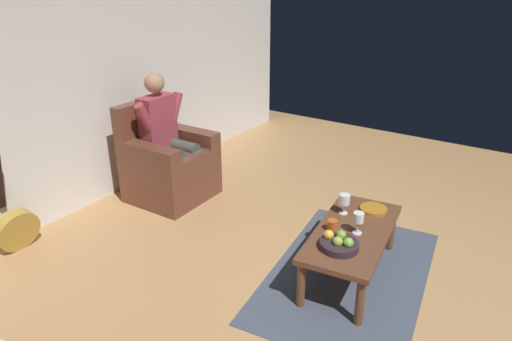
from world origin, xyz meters
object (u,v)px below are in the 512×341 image
at_px(wine_glass_far, 344,200).
at_px(armchair, 168,165).
at_px(decorative_dish, 373,209).
at_px(candle_jar, 332,225).
at_px(guitar, 15,226).
at_px(wine_glass_near, 358,219).
at_px(person_seated, 167,134).
at_px(fruit_bowl, 339,243).
at_px(coffee_table, 352,237).

bearing_deg(wine_glass_far, armchair, -91.37).
bearing_deg(decorative_dish, candle_jar, -17.43).
xyz_separation_m(guitar, decorative_dish, (-1.57, 2.48, 0.19)).
xyz_separation_m(wine_glass_near, decorative_dish, (-0.40, -0.02, -0.11)).
bearing_deg(person_seated, decorative_dish, 92.69).
height_order(wine_glass_far, decorative_dish, wine_glass_far).
xyz_separation_m(armchair, wine_glass_far, (0.05, 1.93, 0.16)).
bearing_deg(fruit_bowl, armchair, -103.96).
distance_m(person_seated, fruit_bowl, 2.16).
bearing_deg(person_seated, wine_glass_far, 87.75).
distance_m(person_seated, coffee_table, 2.11).
bearing_deg(decorative_dish, guitar, -57.70).
bearing_deg(fruit_bowl, wine_glass_far, -159.94).
xyz_separation_m(coffee_table, candle_jar, (0.09, -0.13, 0.10)).
height_order(fruit_bowl, decorative_dish, fruit_bowl).
xyz_separation_m(person_seated, candle_jar, (0.34, 1.94, -0.25)).
distance_m(person_seated, guitar, 1.56).
height_order(person_seated, fruit_bowl, person_seated).
distance_m(wine_glass_near, decorative_dish, 0.41).
xyz_separation_m(person_seated, fruit_bowl, (0.52, 2.08, -0.25)).
bearing_deg(wine_glass_far, fruit_bowl, 20.06).
relative_size(coffee_table, candle_jar, 13.55).
relative_size(armchair, candle_jar, 11.57).
height_order(armchair, wine_glass_far, armchair).
distance_m(person_seated, candle_jar, 1.99).
bearing_deg(wine_glass_near, wine_glass_far, -137.38).
relative_size(armchair, wine_glass_far, 6.00).
height_order(coffee_table, candle_jar, candle_jar).
bearing_deg(wine_glass_far, candle_jar, 7.02).
height_order(guitar, candle_jar, guitar).
xyz_separation_m(armchair, wine_glass_near, (0.27, 2.13, 0.17)).
xyz_separation_m(fruit_bowl, candle_jar, (-0.19, -0.14, 0.01)).
height_order(armchair, guitar, guitar).
distance_m(armchair, wine_glass_near, 2.16).
distance_m(guitar, decorative_dish, 2.94).
distance_m(wine_glass_near, wine_glass_far, 0.30).
height_order(guitar, decorative_dish, guitar).
height_order(wine_glass_near, fruit_bowl, wine_glass_near).
relative_size(person_seated, fruit_bowl, 4.70).
xyz_separation_m(armchair, candle_jar, (0.34, 1.96, 0.09)).
bearing_deg(fruit_bowl, guitar, -69.70).
bearing_deg(guitar, armchair, 165.67).
relative_size(guitar, candle_jar, 11.67).
xyz_separation_m(decorative_dish, candle_jar, (0.47, -0.15, 0.03)).
bearing_deg(wine_glass_near, armchair, -97.20).
bearing_deg(armchair, candle_jar, 79.44).
relative_size(coffee_table, wine_glass_far, 7.03).
distance_m(fruit_bowl, decorative_dish, 0.65).
bearing_deg(wine_glass_near, person_seated, -97.28).
bearing_deg(armchair, wine_glass_near, 81.94).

